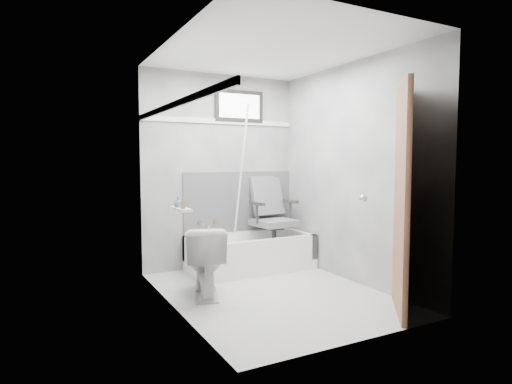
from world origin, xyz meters
TOP-DOWN VIEW (x-y plane):
  - floor at (0.00, 0.00)m, footprint 2.60×2.60m
  - ceiling at (0.00, 0.00)m, footprint 2.60×2.60m
  - wall_back at (0.00, 1.30)m, footprint 2.00×0.02m
  - wall_front at (0.00, -1.30)m, footprint 2.00×0.02m
  - wall_left at (-1.00, 0.00)m, footprint 0.02×2.60m
  - wall_right at (1.00, 0.00)m, footprint 0.02×2.60m
  - bathtub at (0.23, 0.93)m, footprint 1.50×0.70m
  - office_chair at (0.59, 0.98)m, footprint 0.64×0.64m
  - toilet at (-0.62, 0.26)m, footprint 0.58×0.78m
  - door at (0.98, -1.28)m, footprint 0.78×0.78m
  - window at (0.25, 1.29)m, footprint 0.66×0.04m
  - backerboard at (0.25, 1.29)m, footprint 1.50×0.02m
  - trim_back at (0.00, 1.29)m, footprint 2.00×0.02m
  - trim_left at (-0.99, 0.00)m, footprint 0.02×2.60m
  - pole at (0.15, 1.06)m, footprint 0.02×0.48m
  - shelf at (-0.93, 0.02)m, footprint 0.10×0.32m
  - soap_bottle_a at (-0.94, -0.06)m, footprint 0.05×0.05m
  - soap_bottle_b at (-0.94, 0.08)m, footprint 0.10×0.10m
  - faucet at (-0.20, 1.27)m, footprint 0.26×0.10m

SIDE VIEW (x-z plane):
  - floor at x=0.00m, z-range 0.00..0.00m
  - bathtub at x=0.23m, z-range 0.00..0.42m
  - toilet at x=-0.62m, z-range 0.00..0.68m
  - faucet at x=-0.20m, z-range 0.47..0.63m
  - office_chair at x=0.59m, z-range 0.12..1.13m
  - backerboard at x=0.25m, z-range 0.41..1.19m
  - shelf at x=-0.93m, z-range 0.89..0.91m
  - soap_bottle_b at x=-0.94m, z-range 0.91..1.01m
  - soap_bottle_a at x=-0.94m, z-range 0.92..1.01m
  - door at x=0.98m, z-range 0.00..2.00m
  - pole at x=0.15m, z-range 0.10..2.00m
  - wall_back at x=0.00m, z-range 0.00..2.40m
  - wall_front at x=0.00m, z-range 0.00..2.40m
  - wall_left at x=-1.00m, z-range 0.00..2.40m
  - wall_right at x=1.00m, z-range 0.00..2.40m
  - trim_back at x=0.00m, z-range 1.79..1.85m
  - trim_left at x=-0.99m, z-range 1.79..1.85m
  - window at x=0.25m, z-range 1.82..2.22m
  - ceiling at x=0.00m, z-range 2.40..2.40m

